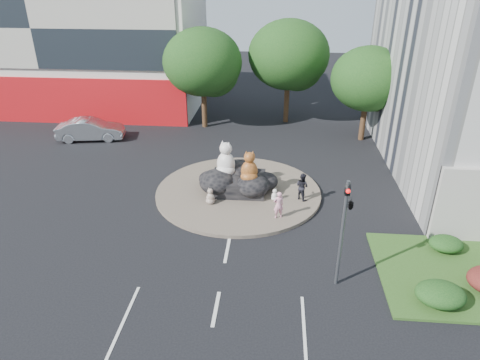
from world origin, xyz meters
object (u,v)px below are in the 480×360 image
Objects in this scene: cat_tabby at (249,166)px; pedestrian_pink at (279,205)px; parked_car at (90,129)px; litter_bin at (433,292)px; kitten_white at (275,194)px; cat_white at (226,158)px; kitten_calico at (210,196)px; pedestrian_dark at (302,186)px.

pedestrian_pink is at bearing -62.44° from cat_tabby.
litter_bin is at bearing -138.29° from parked_car.
kitten_white is at bearing 130.34° from litter_bin.
cat_white is 1.40× the size of pedestrian_pink.
pedestrian_dark reaches higher than kitten_calico.
parked_car is (-16.34, 8.86, -0.17)m from pedestrian_dark.
kitten_calico is 0.58× the size of pedestrian_dark.
cat_tabby is 15.79m from parked_car.
parked_car is (-14.78, 9.12, 0.28)m from kitten_white.
kitten_calico is at bearing -38.26° from pedestrian_pink.
cat_tabby reaches higher than pedestrian_pink.
kitten_calico is at bearing -84.10° from cat_white.
kitten_white is 17.37m from parked_car.
cat_white is at bearing 29.07° from pedestrian_dark.
cat_tabby is 1.97× the size of kitten_calico.
litter_bin is at bearing -86.02° from kitten_white.
pedestrian_pink is at bearing -136.41° from parked_car.
parked_car is 7.20× the size of litter_bin.
cat_tabby is at bearing 57.93° from kitten_calico.
cat_tabby is 2.85m from kitten_calico.
pedestrian_pink is 0.30× the size of parked_car.
kitten_calico is at bearing 154.19° from kitten_white.
kitten_white is at bearing 37.38° from kitten_calico.
parked_car is at bearing 140.50° from cat_tabby.
cat_white is 13.26m from litter_bin.
kitten_calico is at bearing -141.42° from parked_car.
kitten_calico is 0.19× the size of parked_car.
kitten_calico is (-2.14, -1.29, -1.37)m from cat_tabby.
kitten_white is (1.53, -0.61, -1.48)m from cat_tabby.
cat_white is 1.61m from cat_tabby.
kitten_calico is 4.10m from pedestrian_pink.
cat_tabby is 2.63× the size of litter_bin.
kitten_white is 2.00m from pedestrian_pink.
cat_tabby is (1.45, -0.67, -0.15)m from cat_white.
cat_white is 4.70m from pedestrian_pink.
cat_tabby is 1.15× the size of pedestrian_dark.
pedestrian_dark is at bearing -141.82° from pedestrian_pink.
pedestrian_pink is at bearing 137.64° from litter_bin.
pedestrian_dark is at bearing 12.55° from cat_white.
pedestrian_dark is at bearing -13.34° from cat_tabby.
kitten_calico is 1.30× the size of kitten_white.
litter_bin is at bearing 163.85° from pedestrian_dark.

